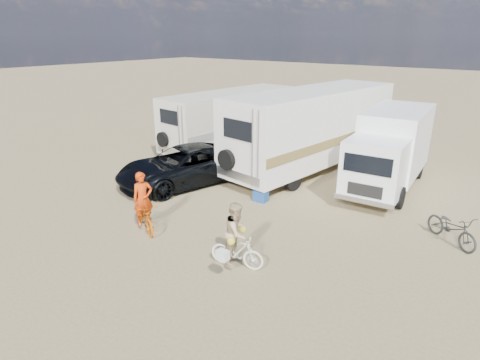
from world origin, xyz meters
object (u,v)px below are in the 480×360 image
Objects in this scene: box_truck at (389,151)px; bike_woman at (237,252)px; rider_man at (143,204)px; bike_parked at (452,228)px; rv_left at (230,121)px; dark_suv at (184,166)px; crate at (271,178)px; rv_main at (312,130)px; rider_woman at (237,239)px; bike_man at (144,216)px; cooler at (261,196)px.

bike_woman is (-1.12, -8.17, -1.05)m from box_truck.
bike_parked is (7.74, 4.83, -0.37)m from rider_man.
rv_left reaches higher than bike_parked.
dark_suv is 11.04× the size of crate.
rv_main is 1.69× the size of dark_suv.
rv_left is 12.22m from bike_parked.
dark_suv is 4.15m from rider_man.
box_truck is 1.13× the size of dark_suv.
rv_main reaches higher than box_truck.
rider_woman is (7.33, -8.85, -0.68)m from rv_left.
dark_suv is 4.16m from bike_man.
rider_man is at bearing 76.15° from bike_woman.
bike_woman is at bearing -64.73° from crate.
dark_suv is 11.14× the size of cooler.
crate is (-6.89, 1.02, -0.28)m from bike_parked.
dark_suv is 3.10× the size of bike_man.
box_truck is 3.65× the size of rider_man.
rider_woman reaches higher than bike_parked.
rv_main reaches higher than bike_man.
rv_main is 5.08× the size of bike_parked.
bike_woman is 3.02× the size of cooler.
bike_woman reaches higher than cooler.
rider_woman is at bearing -45.23° from rv_left.
rv_left is at bearing 25.20° from rider_woman.
rv_main is at bearing 95.39° from bike_parked.
bike_parked is at bearing -22.21° from rv_main.
rv_main is 5.87m from dark_suv.
dark_suv is 6.62m from bike_woman.
bike_man is 1.19× the size of bike_woman.
rider_man reaches higher than cooler.
bike_man is (1.93, -3.67, -0.30)m from dark_suv.
crate is (-2.74, 5.81, -0.62)m from rider_woman.
bike_man reaches higher than cooler.
bike_man is (-4.71, -8.20, -1.03)m from box_truck.
bike_parked is at bearing 21.85° from dark_suv.
rider_woman is (0.00, 0.00, 0.37)m from bike_woman.
crate is (4.59, -3.04, -1.30)m from rv_left.
dark_suv is at bearing 131.80° from bike_parked.
bike_parked reaches higher than bike_woman.
box_truck reaches higher than bike_parked.
rider_man reaches higher than crate.
rider_man is at bearing 76.15° from rider_woman.
bike_man is 0.97× the size of bike_parked.
rv_left is 4.30× the size of bike_parked.
rider_man reaches higher than bike_woman.
rv_main is 18.79× the size of cooler.
bike_woman is at bearing -18.32° from dark_suv.
cooler is (0.45, -4.55, -1.55)m from rv_main.
cooler is (-6.14, -0.80, -0.28)m from bike_parked.
rv_main is at bearing 1.45° from rv_left.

